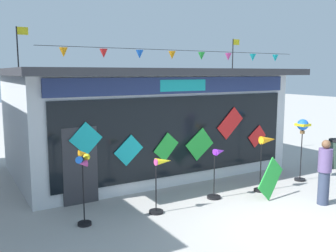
% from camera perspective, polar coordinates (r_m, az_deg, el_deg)
% --- Properties ---
extents(ground_plane, '(80.00, 80.00, 0.00)m').
position_cam_1_polar(ground_plane, '(8.70, 17.30, -14.78)').
color(ground_plane, '#ADAAA5').
extents(kite_shop_building, '(8.97, 5.95, 4.68)m').
position_cam_1_polar(kite_shop_building, '(13.00, -3.82, 1.21)').
color(kite_shop_building, silver).
rests_on(kite_shop_building, ground_plane).
extents(wind_spinner_far_left, '(0.38, 0.31, 1.71)m').
position_cam_1_polar(wind_spinner_far_left, '(8.26, -13.00, -7.51)').
color(wind_spinner_far_left, black).
rests_on(wind_spinner_far_left, ground_plane).
extents(wind_spinner_left, '(0.59, 0.34, 1.34)m').
position_cam_1_polar(wind_spinner_left, '(8.90, -1.20, -8.22)').
color(wind_spinner_left, black).
rests_on(wind_spinner_left, ground_plane).
extents(wind_spinner_center_left, '(0.56, 0.37, 1.36)m').
position_cam_1_polar(wind_spinner_center_left, '(10.00, 7.61, -6.89)').
color(wind_spinner_center_left, black).
rests_on(wind_spinner_center_left, ground_plane).
extents(wind_spinner_center_right, '(0.69, 0.34, 1.59)m').
position_cam_1_polar(wind_spinner_center_right, '(10.82, 14.98, -3.64)').
color(wind_spinner_center_right, black).
rests_on(wind_spinner_center_right, ground_plane).
extents(wind_spinner_right, '(0.35, 0.35, 1.94)m').
position_cam_1_polar(wind_spinner_right, '(12.05, 20.11, -0.90)').
color(wind_spinner_right, black).
rests_on(wind_spinner_right, ground_plane).
extents(person_near_camera, '(0.34, 0.34, 1.68)m').
position_cam_1_polar(person_near_camera, '(10.22, 23.09, -6.55)').
color(person_near_camera, '#333D56').
rests_on(person_near_camera, ground_plane).
extents(trash_bin, '(0.52, 0.52, 1.03)m').
position_cam_1_polar(trash_bin, '(14.34, 24.57, -3.87)').
color(trash_bin, '#2D4238').
rests_on(trash_bin, ground_plane).
extents(display_kite_on_ground, '(1.10, 0.25, 1.10)m').
position_cam_1_polar(display_kite_on_ground, '(10.29, 15.62, -7.86)').
color(display_kite_on_ground, green).
rests_on(display_kite_on_ground, ground_plane).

